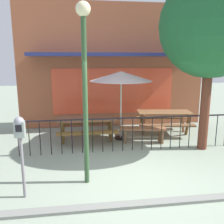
% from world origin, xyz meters
% --- Properties ---
extents(ground, '(40.00, 40.00, 0.00)m').
position_xyz_m(ground, '(0.00, 0.00, 0.00)').
color(ground, gray).
extents(pub_storefront, '(7.00, 1.45, 4.54)m').
position_xyz_m(pub_storefront, '(0.00, 4.80, 2.27)').
color(pub_storefront, brown).
rests_on(pub_storefront, ground).
extents(patio_fence_front, '(5.91, 0.04, 0.97)m').
position_xyz_m(patio_fence_front, '(0.00, 1.85, 0.66)').
color(patio_fence_front, black).
rests_on(patio_fence_front, ground).
extents(picnic_table_left, '(1.80, 1.36, 0.79)m').
position_xyz_m(picnic_table_left, '(-1.10, 2.82, 0.61)').
color(picnic_table_left, brown).
rests_on(picnic_table_left, ground).
extents(picnic_table_right, '(1.96, 1.58, 0.79)m').
position_xyz_m(picnic_table_right, '(1.56, 3.28, 0.61)').
color(picnic_table_right, brown).
rests_on(picnic_table_right, ground).
extents(patio_umbrella, '(1.93, 1.93, 2.17)m').
position_xyz_m(patio_umbrella, '(-0.01, 2.92, 2.01)').
color(patio_umbrella, black).
rests_on(patio_umbrella, ground).
extents(patio_bench, '(1.43, 0.57, 0.48)m').
position_xyz_m(patio_bench, '(0.60, 2.46, 0.35)').
color(patio_bench, brown).
rests_on(patio_bench, ground).
extents(parking_meter_near, '(0.18, 0.17, 1.56)m').
position_xyz_m(parking_meter_near, '(-2.39, -0.23, 1.20)').
color(parking_meter_near, slate).
rests_on(parking_meter_near, ground).
extents(street_tree, '(2.74, 2.74, 4.77)m').
position_xyz_m(street_tree, '(2.17, 1.73, 3.38)').
color(street_tree, '#5B2E1F').
rests_on(street_tree, ground).
extents(street_lamp, '(0.28, 0.28, 3.58)m').
position_xyz_m(street_lamp, '(-1.21, 0.19, 2.37)').
color(street_lamp, '#2F4E2D').
rests_on(street_lamp, ground).
extents(curb_edge, '(9.81, 0.20, 0.11)m').
position_xyz_m(curb_edge, '(0.00, -0.80, 0.00)').
color(curb_edge, gray).
rests_on(curb_edge, ground).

